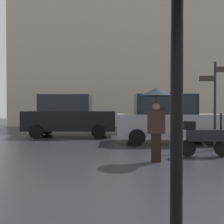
{
  "coord_description": "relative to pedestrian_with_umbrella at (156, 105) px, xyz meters",
  "views": [
    {
      "loc": [
        -0.61,
        -2.94,
        1.41
      ],
      "look_at": [
        -0.7,
        3.61,
        1.29
      ],
      "focal_mm": 41.68,
      "sensor_mm": 36.0,
      "label": 1
    }
  ],
  "objects": [
    {
      "name": "pedestrian_with_umbrella",
      "position": [
        0.0,
        0.0,
        0.0
      ],
      "size": [
        0.9,
        0.9,
        1.91
      ],
      "rotation": [
        0.0,
        0.0,
        5.75
      ],
      "color": "black",
      "rests_on": "ground"
    },
    {
      "name": "parked_scooter",
      "position": [
        1.47,
        0.74,
        -0.92
      ],
      "size": [
        1.46,
        0.32,
        1.23
      ],
      "rotation": [
        0.0,
        0.0,
        0.19
      ],
      "color": "black",
      "rests_on": "ground"
    },
    {
      "name": "parked_car_left",
      "position": [
        -3.28,
        5.84,
        -0.47
      ],
      "size": [
        4.3,
        2.06,
        2.01
      ],
      "rotation": [
        0.0,
        0.0,
        2.97
      ],
      "color": "black",
      "rests_on": "ground"
    },
    {
      "name": "parked_car_right",
      "position": [
        1.02,
        3.69,
        -0.52
      ],
      "size": [
        4.15,
        2.02,
        1.91
      ],
      "rotation": [
        0.0,
        0.0,
        0.01
      ],
      "color": "gray",
      "rests_on": "ground"
    },
    {
      "name": "street_signpost",
      "position": [
        2.25,
        1.93,
        0.29
      ],
      "size": [
        1.08,
        0.08,
        2.91
      ],
      "color": "black",
      "rests_on": "ground"
    },
    {
      "name": "building_block",
      "position": [
        -0.44,
        13.25,
        4.98
      ],
      "size": [
        17.14,
        2.22,
        12.91
      ],
      "primitive_type": "cube",
      "color": "#B2A893",
      "rests_on": "ground"
    }
  ]
}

